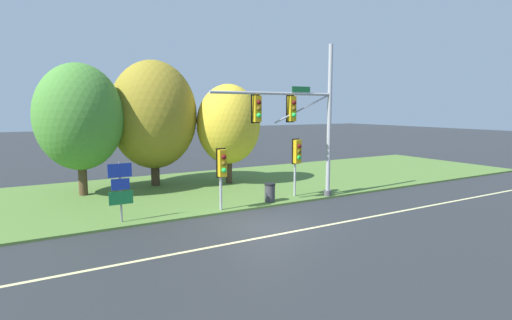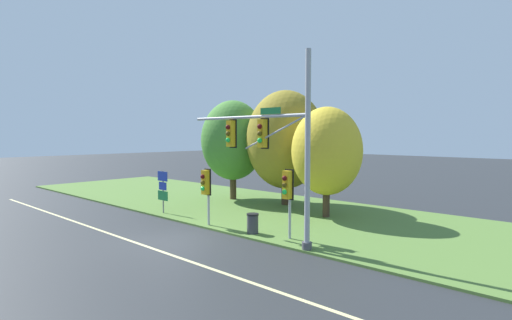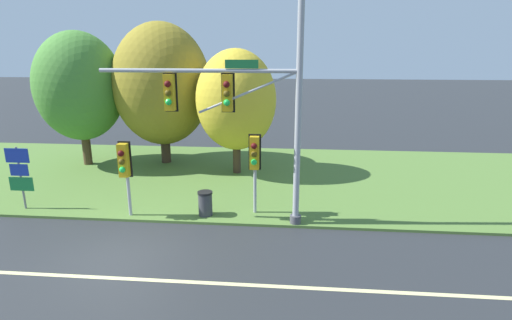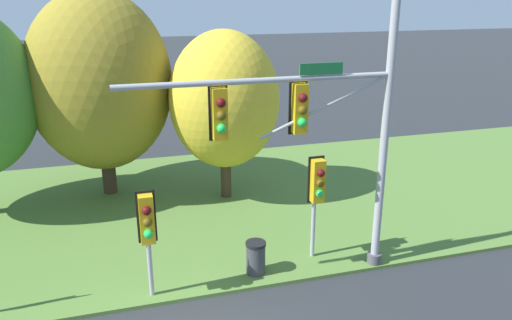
% 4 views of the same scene
% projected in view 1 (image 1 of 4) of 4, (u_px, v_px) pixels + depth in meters
% --- Properties ---
extents(ground_plane, '(160.00, 160.00, 0.00)m').
position_uv_depth(ground_plane, '(267.00, 225.00, 16.30)').
color(ground_plane, '#282B2D').
extents(lane_stripe, '(36.00, 0.16, 0.01)m').
position_uv_depth(lane_stripe, '(284.00, 233.00, 15.27)').
color(lane_stripe, beige).
rests_on(lane_stripe, ground).
extents(grass_verge, '(48.00, 11.50, 0.10)m').
position_uv_depth(grass_verge, '(193.00, 189.00, 23.37)').
color(grass_verge, '#517533').
rests_on(grass_verge, ground).
extents(traffic_signal_mast, '(6.96, 0.49, 7.91)m').
position_uv_depth(traffic_signal_mast, '(302.00, 117.00, 19.92)').
color(traffic_signal_mast, '#9EA0A5').
rests_on(traffic_signal_mast, grass_verge).
extents(pedestrian_signal_near_kerb, '(0.46, 0.55, 3.08)m').
position_uv_depth(pedestrian_signal_near_kerb, '(297.00, 155.00, 20.90)').
color(pedestrian_signal_near_kerb, '#9EA0A5').
rests_on(pedestrian_signal_near_kerb, grass_verge).
extents(pedestrian_signal_further_along, '(0.46, 0.55, 2.87)m').
position_uv_depth(pedestrian_signal_further_along, '(222.00, 166.00, 18.01)').
color(pedestrian_signal_further_along, '#9EA0A5').
rests_on(pedestrian_signal_further_along, grass_verge).
extents(route_sign_post, '(0.96, 0.08, 2.49)m').
position_uv_depth(route_sign_post, '(120.00, 186.00, 16.25)').
color(route_sign_post, slate).
rests_on(route_sign_post, grass_verge).
extents(tree_nearest_road, '(4.50, 4.50, 7.01)m').
position_uv_depth(tree_nearest_road, '(79.00, 117.00, 21.02)').
color(tree_nearest_road, '#4C3823').
rests_on(tree_nearest_road, grass_verge).
extents(tree_left_of_mast, '(5.12, 5.12, 7.47)m').
position_uv_depth(tree_left_of_mast, '(153.00, 115.00, 23.73)').
color(tree_left_of_mast, '#423021').
rests_on(tree_left_of_mast, grass_verge).
extents(tree_behind_signpost, '(3.91, 3.91, 6.13)m').
position_uv_depth(tree_behind_signpost, '(229.00, 124.00, 24.52)').
color(tree_behind_signpost, '#423021').
rests_on(tree_behind_signpost, grass_verge).
extents(trash_bin, '(0.56, 0.56, 0.93)m').
position_uv_depth(trash_bin, '(270.00, 192.00, 19.99)').
color(trash_bin, '#38383D').
rests_on(trash_bin, grass_verge).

